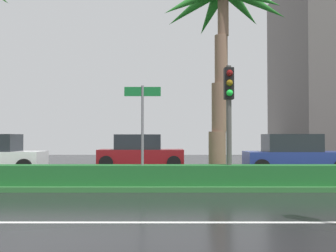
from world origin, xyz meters
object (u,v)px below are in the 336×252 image
palm_tree_centre_left (220,20)px  street_name_sign (141,121)px  car_in_traffic_third (292,155)px  traffic_signal_median_right (227,102)px  car_in_traffic_second (138,152)px

palm_tree_centre_left → street_name_sign: bearing=-150.6°
street_name_sign → car_in_traffic_third: street_name_sign is taller
traffic_signal_median_right → car_in_traffic_third: bearing=55.6°
car_in_traffic_second → car_in_traffic_third: size_ratio=1.00×
traffic_signal_median_right → street_name_sign: (-2.63, -0.11, -0.57)m
street_name_sign → car_in_traffic_third: (6.25, 5.41, -1.25)m
car_in_traffic_second → car_in_traffic_third: (6.90, -2.98, 0.00)m
palm_tree_centre_left → traffic_signal_median_right: size_ratio=1.95×
traffic_signal_median_right → car_in_traffic_second: size_ratio=0.84×
car_in_traffic_second → traffic_signal_median_right: bearing=-68.4°
car_in_traffic_second → car_in_traffic_third: 7.51m
street_name_sign → car_in_traffic_second: 8.50m
palm_tree_centre_left → car_in_traffic_third: (3.63, 3.93, -4.77)m
car_in_traffic_third → car_in_traffic_second: bearing=156.7°
street_name_sign → car_in_traffic_third: size_ratio=0.70×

